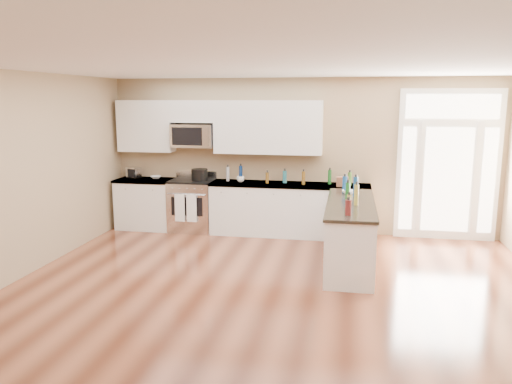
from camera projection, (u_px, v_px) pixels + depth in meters
ground at (262, 324)px, 5.45m from camera, size 8.00×8.00×0.00m
room_shell at (262, 169)px, 5.14m from camera, size 8.00×8.00×8.00m
back_cabinet_left at (147, 205)px, 9.46m from camera, size 1.10×0.66×0.94m
back_cabinet_right at (289, 211)px, 8.97m from camera, size 2.85×0.66×0.94m
peninsula_cabinet at (350, 236)px, 7.37m from camera, size 0.69×2.32×0.94m
upper_cabinet_left at (146, 126)px, 9.33m from camera, size 1.04×0.33×0.95m
upper_cabinet_right at (268, 127)px, 8.91m from camera, size 1.94×0.33×0.95m
upper_cabinet_short at (194, 111)px, 9.11m from camera, size 0.82×0.33×0.40m
microwave at (193, 136)px, 9.15m from camera, size 0.78×0.41×0.42m
entry_door at (448, 165)px, 8.57m from camera, size 1.70×0.10×2.60m
kitchen_range at (192, 205)px, 9.28m from camera, size 0.79×0.70×1.08m
stockpot at (200, 174)px, 9.12m from camera, size 0.30×0.30×0.23m
toaster_oven at (134, 172)px, 9.53m from camera, size 0.29×0.26×0.20m
cardboard_box at (342, 182)px, 8.58m from camera, size 0.20×0.15×0.16m
bowl_left at (156, 177)px, 9.43m from camera, size 0.26×0.26×0.05m
bowl_peninsula at (348, 192)px, 7.92m from camera, size 0.25×0.25×0.06m
cup_counter at (241, 179)px, 9.03m from camera, size 0.15×0.15×0.11m
counter_bottles at (318, 185)px, 8.02m from camera, size 2.36×2.45×0.30m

